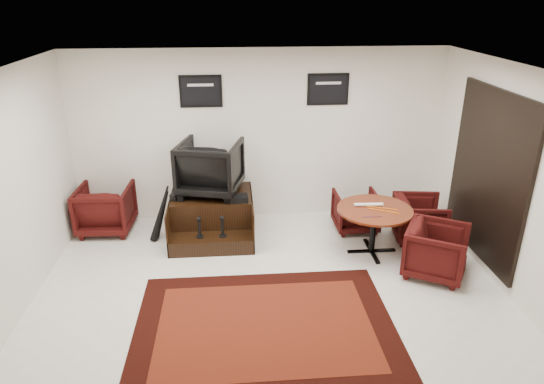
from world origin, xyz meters
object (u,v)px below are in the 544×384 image
Objects in this scene: table_chair_corner at (437,249)px; meeting_table at (374,214)px; shine_podium at (212,216)px; table_chair_back at (356,209)px; armchair_side at (105,206)px; shine_chair at (210,165)px; table_chair_window at (420,217)px.

meeting_table is at bearing 75.36° from table_chair_corner.
table_chair_back reaches higher than shine_podium.
shine_podium is 1.21× the size of meeting_table.
armchair_side is at bearing 171.50° from shine_podium.
shine_chair reaches higher than table_chair_back.
shine_chair is 1.34× the size of table_chair_back.
shine_podium is at bearing 89.72° from table_chair_window.
table_chair_back is at bearing 178.60° from armchair_side.
table_chair_corner is at bearing 179.35° from table_chair_window.
shine_podium is at bearing 94.12° from table_chair_corner.
table_chair_window is (4.89, -0.70, -0.05)m from armchair_side.
shine_chair is at bearing 92.07° from table_chair_corner.
table_chair_back is (2.30, -0.16, -0.77)m from shine_chair.
meeting_table is (2.36, -0.80, 0.32)m from shine_podium.
shine_chair is at bearing 90.00° from shine_podium.
table_chair_corner is at bearing -25.72° from shine_podium.
armchair_side reaches higher than table_chair_corner.
shine_chair is 3.51m from table_chair_corner.
armchair_side is 1.12× the size of table_chair_window.
shine_podium is 1.41× the size of shine_chair.
shine_podium is 0.83m from shine_chair.
table_chair_window is at bearing 174.42° from armchair_side.
shine_chair is 2.43m from table_chair_back.
armchair_side is 4.94m from table_chair_window.
shine_podium is 1.72m from armchair_side.
table_chair_corner is at bearing 166.46° from shine_chair.
shine_chair is 0.86× the size of meeting_table.
shine_podium is 2.51m from meeting_table.
shine_chair is at bearing 158.42° from meeting_table.
armchair_side is at bearing -4.56° from table_chair_back.
armchair_side is 0.78× the size of meeting_table.
table_chair_window is at bearing 22.94° from meeting_table.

